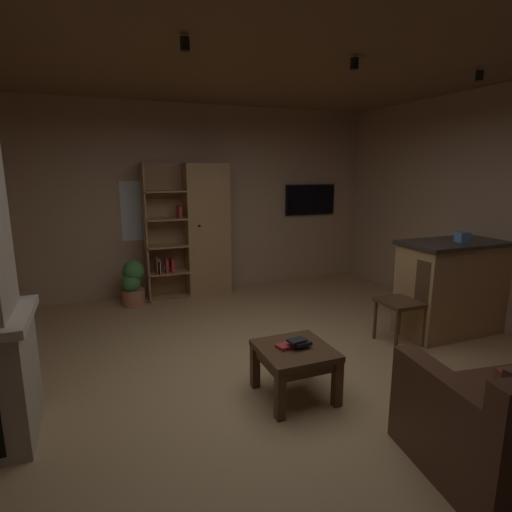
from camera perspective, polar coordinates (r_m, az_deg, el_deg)
name	(u,v)px	position (r m, az deg, el deg)	size (l,w,h in m)	color
floor	(272,378)	(3.86, 2.29, -16.75)	(5.80, 5.99, 0.02)	tan
wall_back	(192,200)	(6.29, -8.95, 7.70)	(5.92, 0.06, 2.79)	tan
ceiling	(275,43)	(3.52, 2.71, 27.62)	(5.80, 5.99, 0.02)	brown
window_pane_back	(143,211)	(6.15, -15.60, 6.13)	(0.61, 0.01, 0.85)	white
bookshelf_cabinet	(201,231)	(6.09, -7.70, 3.44)	(1.22, 0.41, 1.94)	#A87F51
kitchen_bar_counter	(459,286)	(5.25, 26.51, -3.77)	(1.44, 0.64, 1.07)	#A87F51
tissue_box	(463,237)	(5.01, 26.94, 2.36)	(0.12, 0.12, 0.11)	#598CBF
coffee_table	(295,358)	(3.45, 5.44, -14.01)	(0.58, 0.59, 0.43)	#4C331E
table_book_0	(285,346)	(3.39, 4.09, -12.50)	(0.13, 0.10, 0.03)	#B22D2D
table_book_1	(302,343)	(3.40, 6.40, -11.96)	(0.14, 0.11, 0.03)	black
table_book_2	(297,341)	(3.38, 5.71, -11.71)	(0.14, 0.10, 0.02)	black
dining_chair	(408,295)	(4.68, 20.45, -5.17)	(0.43, 0.43, 0.92)	#4C331E
potted_floor_plant	(133,283)	(5.87, -16.87, -3.62)	(0.32, 0.31, 0.64)	#B77051
wall_mounted_tv	(310,200)	(6.95, 7.58, 7.81)	(0.90, 0.06, 0.51)	black
track_light_spot_1	(185,44)	(3.28, -9.92, 27.17)	(0.07, 0.07, 0.09)	black
track_light_spot_2	(354,64)	(3.86, 13.62, 24.68)	(0.07, 0.07, 0.09)	black
track_light_spot_3	(479,76)	(4.70, 28.79, 21.24)	(0.07, 0.07, 0.09)	black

